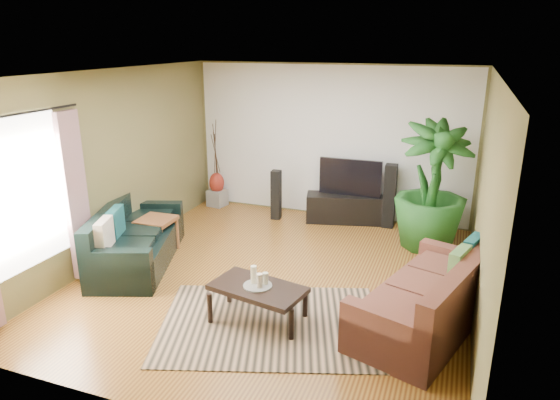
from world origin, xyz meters
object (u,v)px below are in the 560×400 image
at_px(tv_stand, 349,208).
at_px(side_table, 157,235).
at_px(potted_plant, 432,186).
at_px(pedestal, 217,198).
at_px(speaker_left, 276,195).
at_px(coffee_table, 258,303).
at_px(television, 350,177).
at_px(speaker_right, 390,196).
at_px(sofa_right, 427,291).
at_px(sofa_left, 138,234).
at_px(vase, 217,183).

xyz_separation_m(tv_stand, side_table, (-2.42, -2.29, 0.02)).
bearing_deg(potted_plant, tv_stand, 154.21).
bearing_deg(potted_plant, pedestal, 170.41).
distance_m(tv_stand, speaker_left, 1.31).
relative_size(coffee_table, potted_plant, 0.54).
height_order(tv_stand, television, television).
bearing_deg(speaker_right, television, 178.85).
relative_size(coffee_table, side_table, 1.97).
relative_size(sofa_right, speaker_right, 1.94).
relative_size(speaker_right, side_table, 2.04).
distance_m(coffee_table, television, 3.61).
xyz_separation_m(sofa_left, side_table, (0.05, 0.40, -0.16)).
bearing_deg(speaker_left, sofa_left, -121.30).
bearing_deg(sofa_right, potted_plant, -158.16).
bearing_deg(speaker_left, pedestal, 163.17).
distance_m(tv_stand, pedestal, 2.59).
bearing_deg(tv_stand, speaker_left, 178.93).
height_order(speaker_left, side_table, speaker_left).
bearing_deg(television, speaker_left, -167.13).
xyz_separation_m(sofa_left, television, (2.47, 2.69, 0.39)).
xyz_separation_m(sofa_right, potted_plant, (-0.16, 2.33, 0.55)).
xyz_separation_m(sofa_right, vase, (-4.13, 3.00, 0.03)).
height_order(sofa_left, potted_plant, potted_plant).
bearing_deg(speaker_right, coffee_table, -106.01).
xyz_separation_m(vase, side_table, (0.16, -2.29, -0.19)).
distance_m(television, speaker_left, 1.34).
distance_m(sofa_left, side_table, 0.43).
distance_m(sofa_left, vase, 2.70).
distance_m(tv_stand, vase, 2.59).
xyz_separation_m(speaker_right, potted_plant, (0.70, -0.67, 0.43)).
bearing_deg(coffee_table, sofa_left, 169.94).
relative_size(sofa_left, vase, 5.20).
relative_size(tv_stand, speaker_right, 1.35).
xyz_separation_m(tv_stand, potted_plant, (1.39, -0.67, 0.73)).
bearing_deg(speaker_left, sofa_right, -48.65).
xyz_separation_m(sofa_left, coffee_table, (2.22, -0.86, -0.21)).
relative_size(television, vase, 2.70).
distance_m(tv_stand, television, 0.57).
bearing_deg(vase, sofa_right, -36.00).
distance_m(speaker_right, potted_plant, 1.06).
bearing_deg(sofa_right, tv_stand, -134.72).
xyz_separation_m(pedestal, side_table, (0.16, -2.29, 0.11)).
bearing_deg(sofa_left, speaker_right, -69.12).
xyz_separation_m(sofa_left, tv_stand, (2.47, 2.69, -0.18)).
bearing_deg(vase, television, 0.00).
distance_m(potted_plant, side_table, 4.20).
height_order(sofa_right, potted_plant, potted_plant).
relative_size(sofa_left, speaker_right, 1.90).
relative_size(speaker_right, potted_plant, 0.56).
height_order(television, speaker_right, television).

